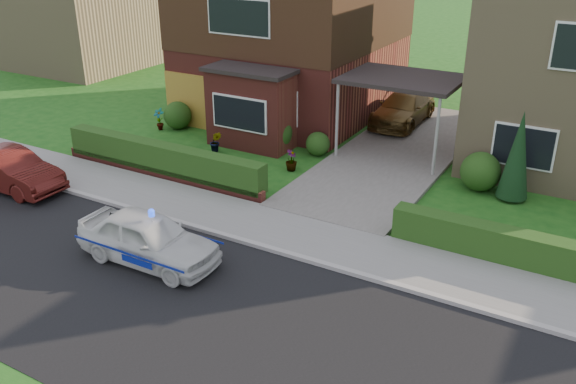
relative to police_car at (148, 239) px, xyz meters
The scene contains 23 objects.
ground 2.94m from the police_car, 24.65° to the right, with size 120.00×120.00×0.00m, color #184D14.
road 2.94m from the police_car, 24.65° to the right, with size 60.00×6.00×0.02m, color black.
kerb 3.25m from the police_car, 35.28° to the left, with size 60.00×0.16×0.12m, color #9E9993.
sidewalk 3.95m from the police_car, 47.96° to the left, with size 60.00×2.00×0.10m, color slate.
driveway 10.16m from the police_car, 75.06° to the left, with size 3.80×12.00×0.12m, color #666059.
house_left 13.48m from the police_car, 104.00° to the left, with size 7.50×9.53×7.25m.
carport_link 10.30m from the police_car, 74.99° to the left, with size 3.80×3.00×2.77m.
garage_door 10.42m from the police_car, 122.74° to the left, with size 2.20×0.10×2.10m, color olive.
dwarf_wall 5.21m from the police_car, 127.84° to the left, with size 7.70×0.25×0.36m, color maroon.
hedge_left 5.35m from the police_car, 126.85° to the left, with size 7.50×0.55×0.90m, color #1A3711.
hedge_right 9.40m from the police_car, 26.25° to the left, with size 7.50×0.55×0.80m, color #1A3711.
shrub_left_far 10.18m from the police_car, 125.34° to the left, with size 1.08×1.08×1.08m, color #1A3711.
shrub_left_mid 8.22m from the police_car, 99.70° to the left, with size 1.32×1.32×1.32m, color #1A3711.
shrub_left_near 8.41m from the police_car, 88.53° to the left, with size 0.84×0.84×0.84m, color #1A3711.
shrub_right_near 10.05m from the police_car, 54.66° to the left, with size 1.20×1.20×1.20m, color #1A3711.
conifer_a 10.53m from the police_car, 49.57° to the left, with size 0.90×0.90×2.60m, color black.
neighbour_left 22.92m from the police_car, 139.59° to the left, with size 6.50×7.00×5.20m, color tan.
police_car is the anchor object (origin of this frame).
driveway_car 13.14m from the police_car, 82.94° to the left, with size 1.68×4.13×1.20m, color brown.
street_car 6.65m from the police_car, 169.60° to the left, with size 3.66×1.28×1.21m, color #4C1410.
potted_plant_a 10.08m from the police_car, 129.30° to the left, with size 0.45×0.30×0.85m, color gray.
potted_plant_b 7.51m from the police_car, 113.76° to the left, with size 0.42×0.33×0.75m, color gray.
potted_plant_c 6.72m from the police_car, 89.02° to the left, with size 0.38×0.38×0.68m, color gray.
Camera 1 is at (6.58, -8.18, 7.59)m, focal length 38.00 mm.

